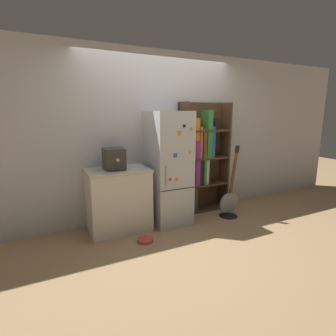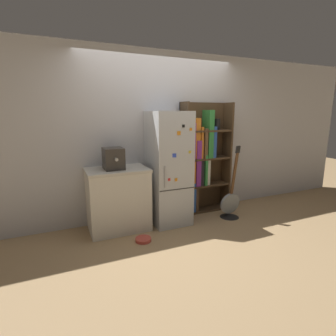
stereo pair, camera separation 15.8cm
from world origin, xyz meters
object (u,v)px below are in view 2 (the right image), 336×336
object	(u,v)px
refrigerator	(168,168)
pet_bowl	(143,239)
guitar	(230,207)
bookshelf	(200,160)
espresso_machine	(113,159)

from	to	relation	value
refrigerator	pet_bowl	size ratio (longest dim) A/B	8.00
guitar	pet_bowl	distance (m)	1.57
bookshelf	pet_bowl	size ratio (longest dim) A/B	8.68
espresso_machine	pet_bowl	distance (m)	1.17
refrigerator	bookshelf	world-z (taller)	bookshelf
refrigerator	pet_bowl	world-z (taller)	refrigerator
refrigerator	bookshelf	xyz separation A→B (m)	(0.67, 0.20, 0.05)
refrigerator	espresso_machine	xyz separation A→B (m)	(-0.82, 0.03, 0.20)
bookshelf	pet_bowl	bearing A→B (deg)	-151.48
bookshelf	espresso_machine	world-z (taller)	bookshelf
bookshelf	espresso_machine	xyz separation A→B (m)	(-1.49, -0.17, 0.15)
guitar	refrigerator	bearing A→B (deg)	164.53
guitar	pet_bowl	bearing A→B (deg)	-172.20
bookshelf	refrigerator	bearing A→B (deg)	-163.70
refrigerator	guitar	xyz separation A→B (m)	(0.97, -0.27, -0.68)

